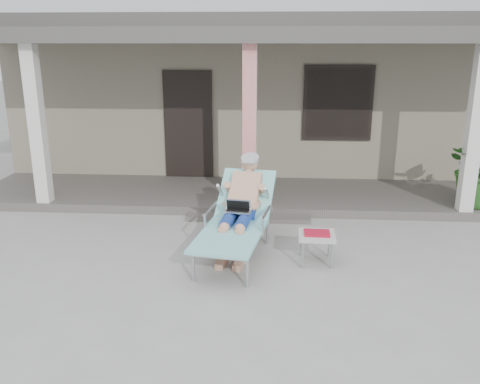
{
  "coord_description": "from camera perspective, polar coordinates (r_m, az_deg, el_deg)",
  "views": [
    {
      "loc": [
        0.39,
        -5.91,
        2.8
      ],
      "look_at": [
        -0.05,
        0.6,
        0.85
      ],
      "focal_mm": 38.0,
      "sensor_mm": 36.0,
      "label": 1
    }
  ],
  "objects": [
    {
      "name": "house",
      "position": [
        12.46,
        2.11,
        11.43
      ],
      "size": [
        10.4,
        5.4,
        3.3
      ],
      "color": "gray",
      "rests_on": "ground"
    },
    {
      "name": "side_table",
      "position": [
        6.69,
        8.62,
        -5.0
      ],
      "size": [
        0.49,
        0.49,
        0.42
      ],
      "rotation": [
        0.0,
        0.0,
        -0.04
      ],
      "color": "beige",
      "rests_on": "ground"
    },
    {
      "name": "porch_deck",
      "position": [
        9.32,
        1.3,
        -0.34
      ],
      "size": [
        10.0,
        2.0,
        0.15
      ],
      "primitive_type": "cube",
      "color": "#605B56",
      "rests_on": "ground"
    },
    {
      "name": "porch_step",
      "position": [
        8.24,
        0.92,
        -2.93
      ],
      "size": [
        2.0,
        0.3,
        0.07
      ],
      "primitive_type": "cube",
      "color": "#605B56",
      "rests_on": "ground"
    },
    {
      "name": "lounger",
      "position": [
        6.78,
        -0.13,
        -0.37
      ],
      "size": [
        1.06,
        2.1,
        1.32
      ],
      "rotation": [
        0.0,
        0.0,
        -0.16
      ],
      "color": "#B7B7BC",
      "rests_on": "ground"
    },
    {
      "name": "ground",
      "position": [
        6.55,
        0.06,
        -8.67
      ],
      "size": [
        60.0,
        60.0,
        0.0
      ],
      "primitive_type": "plane",
      "color": "#9E9E99",
      "rests_on": "ground"
    },
    {
      "name": "porch_overhang",
      "position": [
        8.86,
        1.4,
        16.58
      ],
      "size": [
        10.0,
        2.3,
        2.85
      ],
      "color": "silver",
      "rests_on": "porch_deck"
    }
  ]
}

